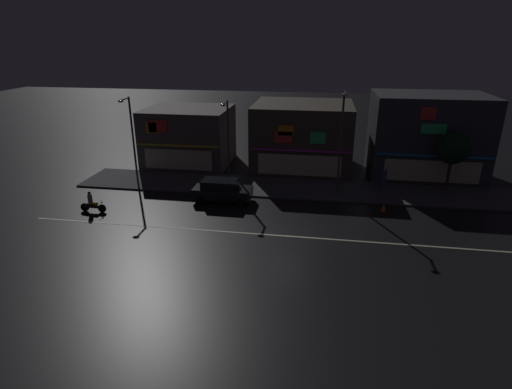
% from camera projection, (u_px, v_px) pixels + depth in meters
% --- Properties ---
extents(ground_plane, '(140.00, 140.00, 0.00)m').
position_uv_depth(ground_plane, '(288.00, 236.00, 25.37)').
color(ground_plane, black).
extents(lane_divider_stripe, '(33.97, 0.16, 0.01)m').
position_uv_depth(lane_divider_stripe, '(288.00, 236.00, 25.37)').
color(lane_divider_stripe, beige).
rests_on(lane_divider_stripe, ground).
extents(sidewalk_far, '(35.76, 4.74, 0.14)m').
position_uv_depth(sidewalk_far, '(297.00, 188.00, 33.17)').
color(sidewalk_far, '#424447').
rests_on(sidewalk_far, ground).
extents(storefront_left_block, '(7.71, 6.97, 5.30)m').
position_uv_depth(storefront_left_block, '(189.00, 136.00, 39.13)').
color(storefront_left_block, '#56514C').
rests_on(storefront_left_block, ground).
extents(storefront_center_block, '(9.34, 6.75, 7.04)m').
position_uv_depth(storefront_center_block, '(426.00, 135.00, 35.56)').
color(storefront_center_block, '#383A3F').
rests_on(storefront_center_block, ground).
extents(storefront_right_block, '(8.80, 7.89, 5.92)m').
position_uv_depth(storefront_right_block, '(302.00, 136.00, 37.87)').
color(storefront_right_block, '#4C443A').
rests_on(storefront_right_block, ground).
extents(streetlamp_west, '(0.44, 1.64, 6.97)m').
position_uv_depth(streetlamp_west, '(131.00, 133.00, 33.20)').
color(streetlamp_west, '#47494C').
rests_on(streetlamp_west, sidewalk_far).
extents(streetlamp_mid, '(0.44, 1.64, 6.72)m').
position_uv_depth(streetlamp_mid, '(227.00, 135.00, 33.07)').
color(streetlamp_mid, '#47494C').
rests_on(streetlamp_mid, sidewalk_far).
extents(streetlamp_east, '(0.44, 1.64, 7.86)m').
position_uv_depth(streetlamp_east, '(341.00, 135.00, 30.38)').
color(streetlamp_east, '#47494C').
rests_on(streetlamp_east, sidewalk_far).
extents(pedestrian_on_sidewalk, '(0.42, 0.42, 1.73)m').
position_uv_depth(pedestrian_on_sidewalk, '(384.00, 179.00, 32.60)').
color(pedestrian_on_sidewalk, '#334766').
rests_on(pedestrian_on_sidewalk, sidewalk_far).
extents(street_tree, '(2.50, 2.50, 4.68)m').
position_uv_depth(street_tree, '(453.00, 148.00, 31.36)').
color(street_tree, '#473323').
rests_on(street_tree, sidewalk_far).
extents(parked_car_near_kerb, '(4.30, 1.98, 1.67)m').
position_uv_depth(parked_car_near_kerb, '(222.00, 190.00, 30.48)').
color(parked_car_near_kerb, black).
rests_on(parked_car_near_kerb, ground).
extents(motorcycle_lead, '(1.90, 0.60, 1.52)m').
position_uv_depth(motorcycle_lead, '(92.00, 203.00, 28.69)').
color(motorcycle_lead, black).
rests_on(motorcycle_lead, ground).
extents(traffic_cone, '(0.36, 0.36, 0.55)m').
position_uv_depth(traffic_cone, '(384.00, 207.00, 28.98)').
color(traffic_cone, orange).
rests_on(traffic_cone, ground).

